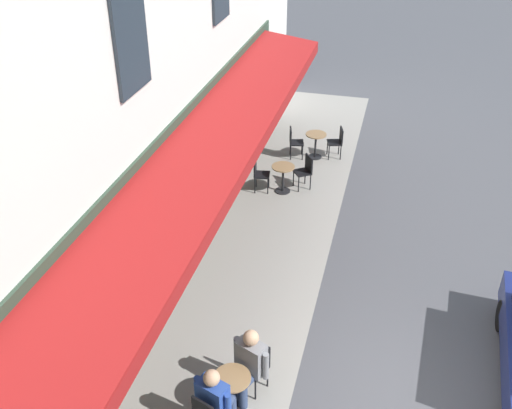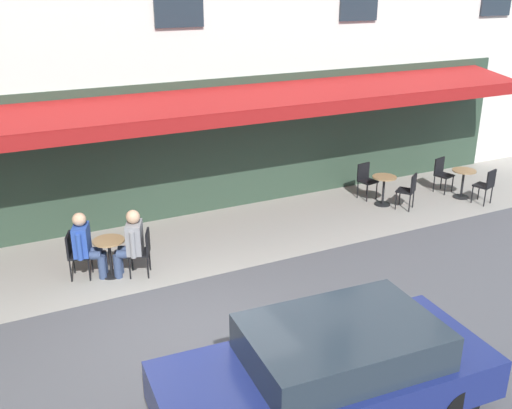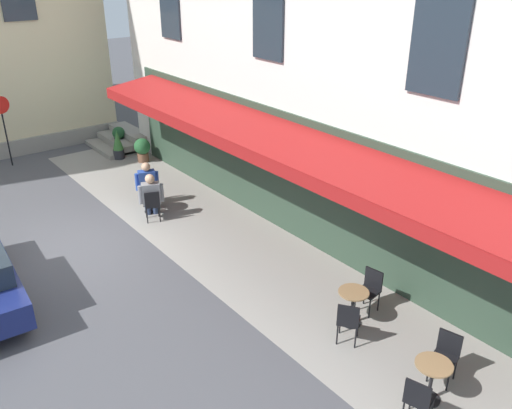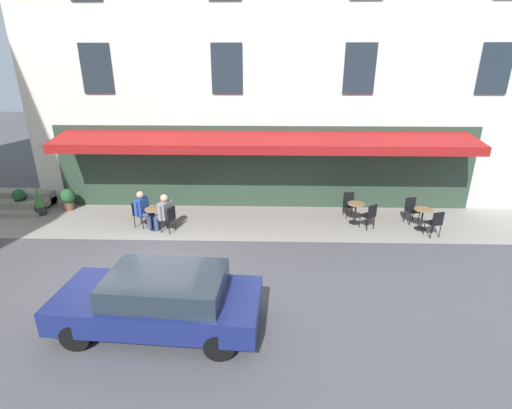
% 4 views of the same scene
% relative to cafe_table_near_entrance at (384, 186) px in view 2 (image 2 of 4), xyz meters
% --- Properties ---
extents(ground_plane, '(70.00, 70.00, 0.00)m').
position_rel_cafe_table_near_entrance_xyz_m(ground_plane, '(6.29, 3.40, -0.49)').
color(ground_plane, '#4C4C51').
extents(sidewalk_cafe_terrace, '(20.50, 3.20, 0.01)m').
position_rel_cafe_table_near_entrance_xyz_m(sidewalk_cafe_terrace, '(3.04, -0.00, -0.49)').
color(sidewalk_cafe_terrace, gray).
rests_on(sidewalk_cafe_terrace, ground_plane).
extents(cafe_table_near_entrance, '(0.60, 0.60, 0.75)m').
position_rel_cafe_table_near_entrance_xyz_m(cafe_table_near_entrance, '(0.00, 0.00, 0.00)').
color(cafe_table_near_entrance, black).
rests_on(cafe_table_near_entrance, ground_plane).
extents(cafe_chair_black_near_door, '(0.56, 0.56, 0.91)m').
position_rel_cafe_table_near_entrance_xyz_m(cafe_chair_black_near_door, '(-0.36, 0.52, 0.06)').
color(cafe_chair_black_near_door, black).
rests_on(cafe_chair_black_near_door, ground_plane).
extents(cafe_chair_black_by_window, '(0.46, 0.46, 0.91)m').
position_rel_cafe_table_near_entrance_xyz_m(cafe_chair_black_by_window, '(0.10, -0.62, 0.06)').
color(cafe_chair_black_by_window, black).
rests_on(cafe_chair_black_by_window, ground_plane).
extents(cafe_table_mid_terrace, '(0.60, 0.60, 0.75)m').
position_rel_cafe_table_near_entrance_xyz_m(cafe_table_mid_terrace, '(-2.16, 0.49, 0.00)').
color(cafe_table_mid_terrace, black).
rests_on(cafe_table_mid_terrace, ground_plane).
extents(cafe_chair_black_corner_left, '(0.50, 0.50, 0.91)m').
position_rel_cafe_table_near_entrance_xyz_m(cafe_chair_black_corner_left, '(-2.34, 1.10, 0.06)').
color(cafe_chair_black_corner_left, black).
rests_on(cafe_chair_black_corner_left, ground_plane).
extents(cafe_chair_black_under_awning, '(0.49, 0.49, 0.91)m').
position_rel_cafe_table_near_entrance_xyz_m(cafe_chair_black_under_awning, '(-2.01, -0.12, 0.06)').
color(cafe_chair_black_under_awning, black).
rests_on(cafe_chair_black_under_awning, ground_plane).
extents(cafe_table_streetside, '(0.60, 0.60, 0.75)m').
position_rel_cafe_table_near_entrance_xyz_m(cafe_table_streetside, '(7.02, 0.72, 0.00)').
color(cafe_table_streetside, black).
rests_on(cafe_table_streetside, ground_plane).
extents(cafe_chair_black_corner_right, '(0.52, 0.52, 0.91)m').
position_rel_cafe_table_near_entrance_xyz_m(cafe_chair_black_corner_right, '(6.43, 0.96, 0.06)').
color(cafe_chair_black_corner_right, black).
rests_on(cafe_chair_black_corner_right, ground_plane).
extents(cafe_chair_black_back_row, '(0.51, 0.51, 0.91)m').
position_rel_cafe_table_near_entrance_xyz_m(cafe_chair_black_back_row, '(7.61, 0.51, 0.06)').
color(cafe_chair_black_back_row, black).
rests_on(cafe_chair_black_back_row, ground_plane).
extents(seated_patron_in_grey, '(0.65, 0.65, 1.34)m').
position_rel_cafe_table_near_entrance_xyz_m(seated_patron_in_grey, '(6.63, 0.88, 0.22)').
color(seated_patron_in_grey, navy).
rests_on(seated_patron_in_grey, ground_plane).
extents(seated_companion_in_blue, '(0.63, 0.64, 1.32)m').
position_rel_cafe_table_near_entrance_xyz_m(seated_companion_in_blue, '(7.41, 0.58, 0.21)').
color(seated_companion_in_blue, navy).
rests_on(seated_companion_in_blue, ground_plane).
extents(parked_car_navy, '(4.41, 2.08, 1.33)m').
position_rel_cafe_table_near_entrance_xyz_m(parked_car_navy, '(5.40, 5.82, 0.22)').
color(parked_car_navy, navy).
rests_on(parked_car_navy, ground_plane).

